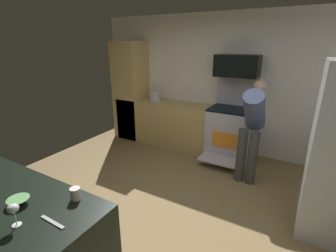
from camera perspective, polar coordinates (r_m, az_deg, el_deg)
ground_plane at (r=3.39m, az=-2.76°, el=-18.68°), size 5.20×4.80×0.02m
wall_back at (r=4.88m, az=12.07°, el=9.61°), size 5.20×0.12×2.60m
lower_cabinet_run at (r=5.11m, az=0.51°, el=0.61°), size 2.40×0.60×0.90m
cabinet_column at (r=5.50m, az=-8.70°, el=8.19°), size 0.60×0.60×2.10m
oven_range at (r=4.62m, az=14.40°, el=-1.26°), size 0.76×1.00×1.50m
microwave at (r=4.46m, az=16.00°, el=13.50°), size 0.74×0.38×0.37m
person_cook at (r=3.86m, az=19.25°, el=0.43°), size 0.31×0.66×1.52m
counter_island at (r=2.67m, az=-33.27°, el=-21.71°), size 1.81×0.80×0.90m
mixing_bowl_prep at (r=2.23m, az=-31.77°, el=-14.88°), size 0.16×0.16×0.05m
wine_glass_near at (r=1.96m, az=-32.68°, el=-16.27°), size 0.07×0.07×0.17m
mug_tea at (r=2.08m, az=-21.00°, el=-14.67°), size 0.08×0.08×0.10m
knife_chef at (r=1.94m, az=-25.59°, el=-19.74°), size 0.23×0.03×0.01m
stock_pot at (r=5.15m, az=-3.12°, el=6.98°), size 0.25×0.25×0.18m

